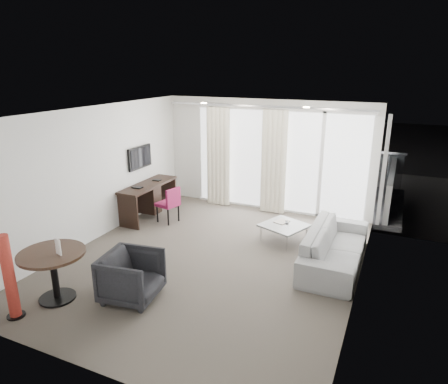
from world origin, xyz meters
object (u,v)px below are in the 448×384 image
at_px(tub_armchair, 132,276).
at_px(desk, 149,200).
at_px(sofa, 335,246).
at_px(desk_chair, 168,204).
at_px(red_lamp, 9,277).
at_px(coffee_table, 284,233).
at_px(round_table, 55,276).
at_px(rattan_chair_a, 322,181).
at_px(rattan_chair_b, 351,185).

bearing_deg(tub_armchair, desk, 22.02).
height_order(tub_armchair, sofa, tub_armchair).
relative_size(desk_chair, red_lamp, 0.66).
xyz_separation_m(desk_chair, coffee_table, (2.63, 0.05, -0.23)).
height_order(round_table, tub_armchair, round_table).
height_order(desk, round_table, desk).
distance_m(sofa, rattan_chair_a, 3.83).
relative_size(tub_armchair, coffee_table, 1.04).
distance_m(red_lamp, sofa, 5.06).
bearing_deg(coffee_table, round_table, -126.55).
height_order(red_lamp, coffee_table, red_lamp).
height_order(tub_armchair, rattan_chair_a, rattan_chair_a).
bearing_deg(desk, tub_armchair, -59.89).
height_order(desk_chair, coffee_table, desk_chair).
bearing_deg(desk_chair, coffee_table, 13.72).
bearing_deg(desk, sofa, -8.21).
height_order(coffee_table, sofa, sofa).
height_order(coffee_table, rattan_chair_b, rattan_chair_b).
xyz_separation_m(desk_chair, round_table, (0.13, -3.32, -0.02)).
relative_size(round_table, red_lamp, 0.78).
bearing_deg(coffee_table, tub_armchair, -117.00).
xyz_separation_m(round_table, coffee_table, (2.50, 3.37, -0.21)).
xyz_separation_m(tub_armchair, sofa, (2.55, 2.34, -0.03)).
height_order(desk_chair, sofa, desk_chair).
xyz_separation_m(red_lamp, rattan_chair_b, (3.56, 6.92, -0.16)).
xyz_separation_m(sofa, rattan_chair_b, (-0.19, 3.55, 0.12)).
distance_m(red_lamp, coffee_table, 4.78).
bearing_deg(desk_chair, tub_armchair, -55.25).
bearing_deg(rattan_chair_a, tub_armchair, -117.89).
distance_m(round_table, rattan_chair_a, 7.02).
height_order(desk, red_lamp, red_lamp).
bearing_deg(tub_armchair, red_lamp, 122.59).
relative_size(desk_chair, rattan_chair_b, 0.89).
distance_m(desk, coffee_table, 3.20).
bearing_deg(tub_armchair, sofa, -55.58).
relative_size(coffee_table, rattan_chair_a, 0.93).
distance_m(desk_chair, sofa, 3.74).
height_order(desk, sofa, desk).
bearing_deg(rattan_chair_a, desk_chair, -143.85).
xyz_separation_m(coffee_table, rattan_chair_b, (0.88, 2.98, 0.28)).
relative_size(desk_chair, tub_armchair, 1.00).
distance_m(desk_chair, round_table, 3.33).
height_order(coffee_table, rattan_chair_a, rattan_chair_a).
bearing_deg(rattan_chair_b, red_lamp, -115.72).
bearing_deg(desk_chair, rattan_chair_a, 61.99).
relative_size(tub_armchair, rattan_chair_b, 0.89).
distance_m(red_lamp, rattan_chair_a, 7.62).
height_order(desk, tub_armchair, desk).
xyz_separation_m(red_lamp, rattan_chair_a, (2.80, 7.08, -0.19)).
bearing_deg(sofa, coffee_table, 62.32).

